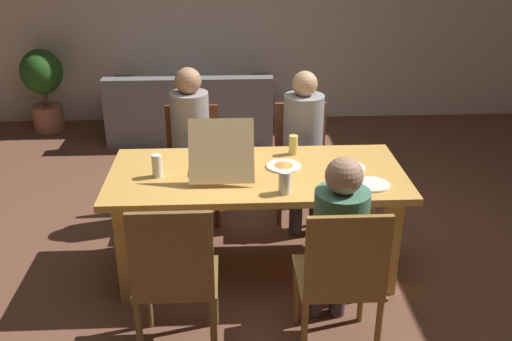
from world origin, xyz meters
TOP-DOWN VIEW (x-y plane):
  - ground_plane at (0.00, 0.00)m, footprint 20.00×20.00m
  - dining_table at (0.00, 0.00)m, footprint 1.91×0.87m
  - chair_0 at (0.40, 0.85)m, footprint 0.43×0.39m
  - person_0 at (0.40, 0.70)m, footprint 0.31×0.51m
  - chair_1 at (-0.47, 0.86)m, footprint 0.44×0.45m
  - person_1 at (-0.47, 0.71)m, footprint 0.29×0.50m
  - chair_2 at (0.40, -0.90)m, footprint 0.44×0.44m
  - person_2 at (0.40, -0.74)m, footprint 0.29×0.46m
  - chair_3 at (-0.47, -0.86)m, footprint 0.44×0.41m
  - pizza_box_0 at (-0.22, 0.09)m, footprint 0.40×0.58m
  - plate_0 at (0.59, 0.03)m, footprint 0.24×0.24m
  - plate_1 at (0.70, -0.23)m, footprint 0.22×0.22m
  - plate_2 at (0.18, 0.07)m, footprint 0.23×0.23m
  - drinking_glass_0 at (0.27, 0.29)m, footprint 0.06×0.06m
  - drinking_glass_1 at (-0.63, -0.04)m, footprint 0.06×0.06m
  - drinking_glass_2 at (0.15, -0.31)m, footprint 0.08×0.08m
  - couch at (-0.59, 2.64)m, footprint 1.75×0.80m
  - potted_plant at (-2.23, 2.92)m, footprint 0.45×0.45m

SIDE VIEW (x-z plane):
  - ground_plane at x=0.00m, z-range 0.00..0.00m
  - couch at x=-0.59m, z-range -0.09..0.64m
  - chair_1 at x=-0.47m, z-range 0.05..0.93m
  - chair_0 at x=0.40m, z-range 0.06..0.95m
  - chair_2 at x=0.40m, z-range 0.06..1.00m
  - chair_3 at x=-0.47m, z-range 0.06..1.02m
  - potted_plant at x=-2.23m, z-range 0.08..1.01m
  - dining_table at x=0.00m, z-range 0.24..0.97m
  - person_2 at x=0.40m, z-range 0.10..1.25m
  - person_0 at x=0.40m, z-range 0.10..1.29m
  - person_1 at x=-0.47m, z-range 0.10..1.33m
  - plate_0 at x=0.59m, z-range 0.73..0.74m
  - plate_1 at x=0.70m, z-range 0.73..0.74m
  - plate_2 at x=0.18m, z-range 0.73..0.75m
  - pizza_box_0 at x=-0.22m, z-range 0.59..0.98m
  - drinking_glass_0 at x=0.27m, z-range 0.73..0.87m
  - drinking_glass_2 at x=0.15m, z-range 0.73..0.87m
  - drinking_glass_1 at x=-0.63m, z-range 0.73..0.88m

